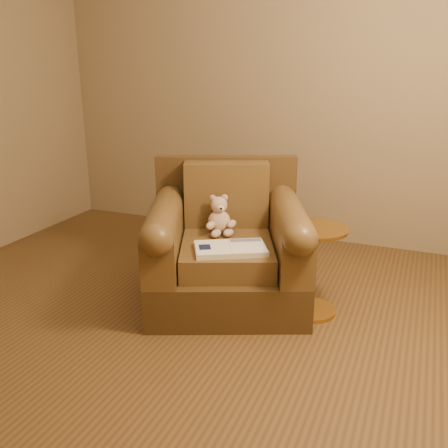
% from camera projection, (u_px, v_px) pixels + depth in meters
% --- Properties ---
extents(floor, '(4.00, 4.00, 0.00)m').
position_uv_depth(floor, '(165.00, 336.00, 2.89)').
color(floor, brown).
rests_on(floor, ground).
extents(room, '(4.02, 4.02, 2.71)m').
position_uv_depth(room, '(151.00, 17.00, 2.36)').
color(room, '#8F7958').
rests_on(room, ground).
extents(armchair, '(1.27, 1.24, 0.89)m').
position_uv_depth(armchair, '(227.00, 249.00, 3.27)').
color(armchair, '#442F16').
rests_on(armchair, floor).
extents(teddy_bear, '(0.20, 0.22, 0.26)m').
position_uv_depth(teddy_bear, '(220.00, 219.00, 3.30)').
color(teddy_bear, tan).
rests_on(teddy_bear, armchair).
extents(guidebook, '(0.50, 0.43, 0.03)m').
position_uv_depth(guidebook, '(230.00, 249.00, 3.00)').
color(guidebook, beige).
rests_on(guidebook, armchair).
extents(side_table, '(0.40, 0.40, 0.56)m').
position_uv_depth(side_table, '(312.00, 267.00, 3.07)').
color(side_table, gold).
rests_on(side_table, floor).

